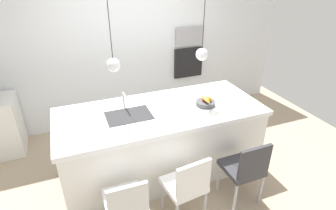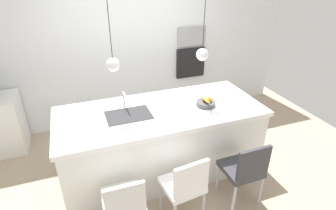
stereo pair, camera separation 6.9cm
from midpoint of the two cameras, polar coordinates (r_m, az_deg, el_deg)
The scene contains 13 objects.
floor at distance 4.05m, azimuth -0.86°, elevation -12.97°, with size 6.60×6.60×0.00m, color tan.
back_wall at distance 4.86m, azimuth -7.58°, elevation 11.38°, with size 6.00×0.10×2.60m, color white.
kitchen_island at distance 3.75m, azimuth -0.91°, elevation -7.38°, with size 2.67×1.13×0.95m.
sink_basin at distance 3.41m, azimuth -7.71°, elevation -2.20°, with size 0.56×0.40×0.02m, color #2D2D30.
faucet at distance 3.53m, azimuth -8.65°, elevation 1.49°, with size 0.02×0.17×0.22m.
fruit_bowl at distance 3.62m, azimuth 8.53°, elevation 0.50°, with size 0.25×0.26×0.14m.
microwave at distance 5.11m, azimuth 5.33°, elevation 14.19°, with size 0.54×0.08×0.34m, color #9E9EA3.
oven at distance 5.25m, azimuth 5.09°, elevation 8.87°, with size 0.56×0.08×0.56m, color black.
chair_near at distance 2.94m, azimuth -8.62°, elevation -19.64°, with size 0.42×0.47×0.85m.
chair_middle at distance 3.07m, azimuth 4.23°, elevation -16.45°, with size 0.46×0.46×0.87m.
chair_far at distance 3.38m, azimuth 16.35°, elevation -12.79°, with size 0.43×0.44×0.88m.
pendant_light_left at distance 3.11m, azimuth -10.85°, elevation 8.40°, with size 0.16×0.16×0.76m.
pendant_light_right at distance 3.45m, azimuth 7.80°, elevation 10.52°, with size 0.16×0.16×0.76m.
Camera 2 is at (-0.97, -2.93, 2.62)m, focal length 28.97 mm.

